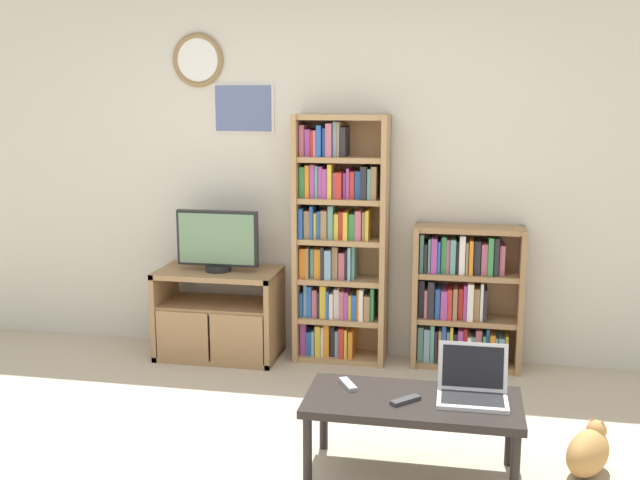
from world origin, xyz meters
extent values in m
cube|color=beige|center=(0.00, 2.12, 1.30)|extent=(6.36, 0.06, 2.60)
torus|color=olive|center=(-0.91, 2.08, 2.08)|extent=(0.37, 0.04, 0.37)
cylinder|color=white|center=(-0.91, 2.08, 2.08)|extent=(0.31, 0.02, 0.31)
cube|color=silver|center=(-0.59, 2.09, 1.74)|extent=(0.44, 0.01, 0.35)
cube|color=slate|center=(-0.59, 2.08, 1.74)|extent=(0.40, 0.02, 0.31)
cube|color=#9E754C|center=(-1.13, 1.84, 0.31)|extent=(0.04, 0.47, 0.63)
cube|color=#9E754C|center=(-0.31, 1.84, 0.31)|extent=(0.04, 0.47, 0.63)
cube|color=#9E754C|center=(-0.72, 1.84, 0.61)|extent=(0.85, 0.47, 0.04)
cube|color=#9E754C|center=(-0.72, 1.84, 0.02)|extent=(0.85, 0.47, 0.04)
cube|color=#9E754C|center=(-0.72, 1.84, 0.38)|extent=(0.78, 0.43, 0.04)
cube|color=#9E754C|center=(-0.91, 1.61, 0.21)|extent=(0.37, 0.02, 0.34)
cube|color=#9E754C|center=(-0.52, 1.61, 0.21)|extent=(0.37, 0.02, 0.34)
cylinder|color=black|center=(-0.71, 1.81, 0.65)|extent=(0.18, 0.18, 0.04)
cube|color=black|center=(-0.71, 1.81, 0.86)|extent=(0.58, 0.05, 0.39)
cube|color=slate|center=(-0.71, 1.78, 0.86)|extent=(0.54, 0.01, 0.35)
cube|color=tan|center=(-0.16, 1.93, 0.85)|extent=(0.04, 0.28, 1.71)
cube|color=tan|center=(0.44, 1.93, 0.85)|extent=(0.04, 0.28, 1.71)
cube|color=tan|center=(0.14, 2.06, 0.85)|extent=(0.64, 0.02, 1.71)
cube|color=tan|center=(0.14, 1.93, 0.02)|extent=(0.56, 0.25, 0.04)
cube|color=tan|center=(0.14, 1.93, 0.30)|extent=(0.56, 0.25, 0.04)
cube|color=tan|center=(0.14, 1.93, 0.58)|extent=(0.56, 0.25, 0.04)
cube|color=tan|center=(0.14, 1.93, 0.85)|extent=(0.56, 0.25, 0.04)
cube|color=tan|center=(0.14, 1.93, 1.13)|extent=(0.56, 0.25, 0.04)
cube|color=tan|center=(0.14, 1.93, 1.41)|extent=(0.56, 0.25, 0.04)
cube|color=tan|center=(0.14, 1.93, 1.69)|extent=(0.56, 0.25, 0.04)
cube|color=#9E4293|center=(-0.12, 1.95, 0.15)|extent=(0.04, 0.18, 0.23)
cube|color=#2856A8|center=(-0.07, 1.94, 0.12)|extent=(0.04, 0.20, 0.17)
cube|color=#759EB7|center=(-0.04, 1.94, 0.13)|extent=(0.02, 0.22, 0.18)
cube|color=gold|center=(-0.01, 1.94, 0.15)|extent=(0.04, 0.22, 0.22)
cube|color=white|center=(0.02, 1.94, 0.14)|extent=(0.02, 0.20, 0.21)
cube|color=orange|center=(0.05, 1.94, 0.15)|extent=(0.04, 0.20, 0.23)
cube|color=#232328|center=(0.09, 1.95, 0.14)|extent=(0.03, 0.18, 0.22)
cube|color=#759EB7|center=(0.12, 1.95, 0.13)|extent=(0.02, 0.19, 0.19)
cube|color=red|center=(0.16, 1.94, 0.14)|extent=(0.04, 0.22, 0.21)
cube|color=gold|center=(0.19, 1.94, 0.14)|extent=(0.02, 0.22, 0.21)
cube|color=orange|center=(0.22, 1.94, 0.13)|extent=(0.03, 0.21, 0.19)
cube|color=#2856A8|center=(-0.13, 1.94, 0.40)|extent=(0.02, 0.19, 0.17)
cube|color=#759EB7|center=(-0.10, 1.95, 0.43)|extent=(0.02, 0.18, 0.23)
cube|color=#2856A8|center=(-0.07, 1.94, 0.43)|extent=(0.03, 0.20, 0.22)
cube|color=#B75B70|center=(-0.03, 1.94, 0.41)|extent=(0.03, 0.19, 0.20)
cube|color=#232328|center=(-0.01, 1.94, 0.41)|extent=(0.02, 0.21, 0.18)
cube|color=gold|center=(0.03, 1.94, 0.43)|extent=(0.04, 0.20, 0.23)
cube|color=#2856A8|center=(0.06, 1.94, 0.41)|extent=(0.02, 0.22, 0.20)
cube|color=white|center=(0.08, 1.94, 0.40)|extent=(0.03, 0.20, 0.18)
cube|color=white|center=(0.12, 1.95, 0.42)|extent=(0.04, 0.18, 0.21)
cube|color=#B75B70|center=(0.16, 1.94, 0.41)|extent=(0.03, 0.21, 0.20)
cube|color=#9E4293|center=(0.19, 1.94, 0.41)|extent=(0.03, 0.21, 0.19)
cube|color=gold|center=(0.21, 1.94, 0.40)|extent=(0.02, 0.20, 0.17)
cube|color=#2856A8|center=(0.24, 1.94, 0.40)|extent=(0.03, 0.21, 0.18)
cube|color=orange|center=(0.27, 1.94, 0.42)|extent=(0.02, 0.20, 0.22)
cube|color=white|center=(0.29, 1.94, 0.42)|extent=(0.03, 0.22, 0.22)
cube|color=#93704C|center=(0.33, 1.94, 0.40)|extent=(0.04, 0.22, 0.18)
cube|color=#388947|center=(0.37, 1.94, 0.43)|extent=(0.02, 0.20, 0.23)
cube|color=orange|center=(-0.12, 1.94, 0.70)|extent=(0.04, 0.19, 0.21)
cube|color=#93704C|center=(-0.08, 1.94, 0.70)|extent=(0.02, 0.22, 0.21)
cube|color=#5B9389|center=(-0.05, 1.95, 0.70)|extent=(0.03, 0.18, 0.20)
cube|color=orange|center=(-0.01, 1.94, 0.70)|extent=(0.04, 0.19, 0.21)
cube|color=#232328|center=(0.02, 1.94, 0.71)|extent=(0.02, 0.22, 0.22)
cube|color=#759EB7|center=(0.06, 1.94, 0.70)|extent=(0.04, 0.22, 0.20)
cube|color=#93704C|center=(0.11, 1.95, 0.71)|extent=(0.04, 0.19, 0.23)
cube|color=#B75B70|center=(0.15, 1.95, 0.69)|extent=(0.04, 0.18, 0.19)
cube|color=#232328|center=(0.19, 1.95, 0.70)|extent=(0.02, 0.18, 0.21)
cube|color=#759EB7|center=(0.21, 1.94, 0.71)|extent=(0.02, 0.22, 0.23)
cube|color=#5B9389|center=(0.23, 1.95, 0.71)|extent=(0.02, 0.18, 0.23)
cube|color=#2856A8|center=(-0.12, 1.94, 0.98)|extent=(0.03, 0.23, 0.21)
cube|color=#93704C|center=(-0.09, 1.94, 0.97)|extent=(0.04, 0.20, 0.19)
cube|color=#2856A8|center=(-0.05, 1.94, 0.98)|extent=(0.02, 0.21, 0.22)
cube|color=gold|center=(-0.03, 1.94, 0.96)|extent=(0.02, 0.19, 0.18)
cube|color=#2856A8|center=(-0.01, 1.94, 0.97)|extent=(0.02, 0.19, 0.19)
cube|color=#93704C|center=(0.03, 1.94, 0.97)|extent=(0.04, 0.21, 0.19)
cube|color=#5B9389|center=(0.08, 1.94, 0.99)|extent=(0.03, 0.20, 0.23)
cube|color=gold|center=(0.11, 1.95, 0.96)|extent=(0.03, 0.18, 0.17)
cube|color=red|center=(0.15, 1.95, 0.97)|extent=(0.03, 0.18, 0.19)
cube|color=gold|center=(0.18, 1.94, 0.97)|extent=(0.03, 0.22, 0.19)
cube|color=#388947|center=(0.22, 1.94, 0.96)|extent=(0.04, 0.19, 0.18)
cube|color=#B75B70|center=(0.27, 1.94, 0.97)|extent=(0.04, 0.21, 0.20)
cube|color=#93704C|center=(0.30, 1.94, 0.97)|extent=(0.02, 0.20, 0.19)
cube|color=gold|center=(0.33, 1.94, 0.97)|extent=(0.02, 0.22, 0.20)
cube|color=#388947|center=(-0.12, 1.95, 1.26)|extent=(0.04, 0.18, 0.21)
cube|color=orange|center=(-0.08, 1.94, 1.26)|extent=(0.03, 0.20, 0.22)
cube|color=#9E4293|center=(-0.05, 1.94, 1.26)|extent=(0.03, 0.20, 0.23)
cube|color=#5B9389|center=(-0.02, 1.94, 1.26)|extent=(0.02, 0.19, 0.22)
cube|color=#9E4293|center=(0.01, 1.94, 1.26)|extent=(0.03, 0.20, 0.21)
cube|color=#9E4293|center=(0.04, 1.94, 1.25)|extent=(0.03, 0.20, 0.20)
cube|color=gold|center=(0.07, 1.94, 1.27)|extent=(0.03, 0.22, 0.23)
cube|color=#B75B70|center=(0.10, 1.95, 1.24)|extent=(0.02, 0.19, 0.17)
cube|color=red|center=(0.13, 1.94, 1.24)|extent=(0.04, 0.22, 0.18)
cube|color=#9E4293|center=(0.17, 1.95, 1.24)|extent=(0.02, 0.18, 0.17)
cube|color=#9E4293|center=(0.19, 1.94, 1.25)|extent=(0.02, 0.19, 0.20)
cube|color=red|center=(0.22, 1.95, 1.24)|extent=(0.03, 0.19, 0.18)
cube|color=#2856A8|center=(0.26, 1.95, 1.24)|extent=(0.04, 0.17, 0.19)
cube|color=#232328|center=(0.30, 1.94, 1.26)|extent=(0.04, 0.23, 0.22)
cube|color=#5B9389|center=(0.34, 1.94, 1.25)|extent=(0.02, 0.21, 0.20)
cube|color=#93704C|center=(0.37, 1.94, 1.26)|extent=(0.04, 0.21, 0.22)
cube|color=#B75B70|center=(-0.12, 1.95, 1.53)|extent=(0.03, 0.18, 0.21)
cube|color=#9E4293|center=(-0.08, 1.95, 1.52)|extent=(0.04, 0.18, 0.18)
cube|color=red|center=(-0.05, 1.94, 1.52)|extent=(0.02, 0.19, 0.17)
cube|color=#B75B70|center=(-0.03, 1.94, 1.52)|extent=(0.02, 0.23, 0.18)
cube|color=#2856A8|center=(0.00, 1.94, 1.53)|extent=(0.03, 0.23, 0.21)
cube|color=#2856A8|center=(0.03, 1.94, 1.52)|extent=(0.02, 0.20, 0.19)
cube|color=#B75B70|center=(0.07, 1.94, 1.54)|extent=(0.04, 0.22, 0.22)
cube|color=#759EB7|center=(0.10, 1.95, 1.55)|extent=(0.03, 0.18, 0.23)
cube|color=#93704C|center=(0.13, 1.94, 1.55)|extent=(0.02, 0.19, 0.23)
cube|color=#232328|center=(0.16, 1.94, 1.53)|extent=(0.04, 0.19, 0.20)
cube|color=#9E754C|center=(0.66, 1.94, 0.49)|extent=(0.04, 0.26, 0.98)
cube|color=#9E754C|center=(1.35, 1.94, 0.49)|extent=(0.04, 0.26, 0.98)
cube|color=#9E754C|center=(1.00, 2.06, 0.49)|extent=(0.73, 0.02, 0.98)
cube|color=#9E754C|center=(1.00, 1.94, 0.02)|extent=(0.66, 0.22, 0.04)
cube|color=#9E754C|center=(1.00, 1.94, 0.33)|extent=(0.66, 0.22, 0.04)
cube|color=#9E754C|center=(1.00, 1.94, 0.65)|extent=(0.66, 0.22, 0.04)
cube|color=#9E754C|center=(1.00, 1.94, 0.96)|extent=(0.66, 0.22, 0.04)
cube|color=#5B9389|center=(0.70, 1.96, 0.16)|extent=(0.04, 0.16, 0.24)
cube|color=#759EB7|center=(0.74, 1.96, 0.15)|extent=(0.04, 0.17, 0.23)
cube|color=#5B9389|center=(0.78, 1.95, 0.17)|extent=(0.03, 0.18, 0.26)
cube|color=#232328|center=(0.81, 1.95, 0.15)|extent=(0.02, 0.18, 0.22)
cube|color=#93704C|center=(0.83, 1.95, 0.15)|extent=(0.02, 0.19, 0.23)
cube|color=#2856A8|center=(0.86, 1.95, 0.17)|extent=(0.03, 0.18, 0.26)
cube|color=#759EB7|center=(0.89, 1.96, 0.15)|extent=(0.02, 0.16, 0.22)
cube|color=gold|center=(0.91, 1.95, 0.17)|extent=(0.02, 0.19, 0.26)
cube|color=#232328|center=(0.93, 1.95, 0.14)|extent=(0.03, 0.19, 0.22)
cube|color=#9E4293|center=(0.97, 1.95, 0.16)|extent=(0.04, 0.20, 0.24)
cube|color=red|center=(1.00, 1.96, 0.16)|extent=(0.02, 0.16, 0.25)
cube|color=white|center=(1.03, 1.95, 0.13)|extent=(0.03, 0.19, 0.20)
cube|color=#5B9389|center=(1.06, 1.96, 0.13)|extent=(0.02, 0.17, 0.20)
cube|color=#B75B70|center=(1.09, 1.96, 0.16)|extent=(0.04, 0.16, 0.24)
cube|color=#388947|center=(1.13, 1.95, 0.14)|extent=(0.02, 0.19, 0.21)
cube|color=#2856A8|center=(1.15, 1.96, 0.16)|extent=(0.02, 0.16, 0.26)
cube|color=orange|center=(1.18, 1.95, 0.15)|extent=(0.03, 0.19, 0.22)
cube|color=#5B9389|center=(1.21, 1.95, 0.14)|extent=(0.02, 0.19, 0.20)
cube|color=#759EB7|center=(1.24, 1.95, 0.14)|extent=(0.04, 0.18, 0.20)
cube|color=gold|center=(1.27, 1.96, 0.14)|extent=(0.02, 0.17, 0.21)
cube|color=#232328|center=(0.70, 1.96, 0.48)|extent=(0.04, 0.16, 0.26)
cube|color=#B75B70|center=(0.73, 1.95, 0.45)|extent=(0.02, 0.18, 0.20)
cube|color=#232328|center=(0.76, 1.95, 0.48)|extent=(0.04, 0.19, 0.26)
cube|color=#2856A8|center=(0.81, 1.96, 0.45)|extent=(0.03, 0.17, 0.20)
cube|color=#9E4293|center=(0.85, 1.95, 0.45)|extent=(0.04, 0.20, 0.20)
cube|color=red|center=(0.89, 1.95, 0.45)|extent=(0.03, 0.20, 0.21)
cube|color=#93704C|center=(0.92, 1.95, 0.46)|extent=(0.03, 0.20, 0.22)
cube|color=red|center=(0.96, 1.96, 0.46)|extent=(0.03, 0.16, 0.21)
cube|color=#9E4293|center=(0.99, 1.96, 0.47)|extent=(0.02, 0.17, 0.24)
cube|color=white|center=(1.02, 1.95, 0.48)|extent=(0.04, 0.20, 0.25)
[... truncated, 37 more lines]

